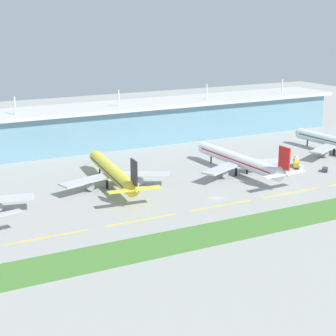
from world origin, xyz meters
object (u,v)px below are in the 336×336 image
airliner_far_middle (240,161)px  baggage_cart (301,168)px  pushback_tug (325,169)px  airliner_near_middle (113,173)px  fuel_truck (296,162)px

airliner_far_middle → baggage_cart: airliner_far_middle is taller
airliner_far_middle → pushback_tug: size_ratio=13.98×
airliner_near_middle → airliner_far_middle: 59.71m
baggage_cart → airliner_near_middle: bearing=169.6°
baggage_cart → pushback_tug: size_ratio=0.83×
fuel_truck → airliner_near_middle: bearing=173.7°
airliner_near_middle → baggage_cart: bearing=-10.4°
airliner_near_middle → airliner_far_middle: size_ratio=0.97×
airliner_far_middle → pushback_tug: (38.03, -14.80, -5.35)m
pushback_tug → airliner_far_middle: bearing=158.7°
airliner_near_middle → airliner_far_middle: (59.12, -8.38, 0.00)m
baggage_cart → fuel_truck: bearing=68.4°
airliner_far_middle → baggage_cart: (29.41, -7.82, -5.19)m
airliner_far_middle → fuel_truck: (31.83, -1.72, -4.19)m
baggage_cart → airliner_far_middle: bearing=165.1°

